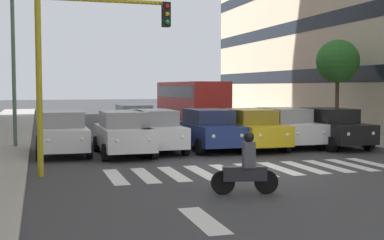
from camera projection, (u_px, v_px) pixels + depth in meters
ground_plane at (254, 170)px, 16.66m from camera, size 180.00×180.00×0.00m
crosswalk_markings at (254, 170)px, 16.66m from camera, size 9.45×2.80×0.01m
lane_arrow_1 at (203, 220)px, 10.40m from camera, size 0.50×2.20×0.01m
car_0 at (331, 127)px, 22.74m from camera, size 2.02×4.44×1.72m
car_1 at (285, 127)px, 22.98m from camera, size 2.02×4.44×1.72m
car_2 at (251, 129)px, 22.02m from camera, size 2.02×4.44×1.72m
car_3 at (209, 129)px, 21.79m from camera, size 2.02×4.44×1.72m
car_4 at (154, 130)px, 21.22m from camera, size 2.02×4.44×1.72m
car_5 at (123, 133)px, 20.16m from camera, size 2.02×4.44×1.72m
car_6 at (62, 132)px, 20.25m from camera, size 2.02×4.44×1.72m
car_row2_0 at (134, 121)px, 27.18m from camera, size 2.02×4.44×1.72m
bus_behind_traffic at (190, 98)px, 37.31m from camera, size 2.78×10.50×3.00m
motorcycle_with_rider at (246, 169)px, 12.86m from camera, size 1.68×0.46×1.57m
traffic_light_gantry at (78, 54)px, 15.48m from camera, size 4.09×0.36×5.50m
street_lamp_left at (380, 33)px, 21.51m from camera, size 3.34×0.28×7.80m
street_lamp_right at (22, 37)px, 21.73m from camera, size 2.51×0.28×7.73m
street_tree_1 at (338, 62)px, 26.92m from camera, size 2.26×2.26×4.99m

